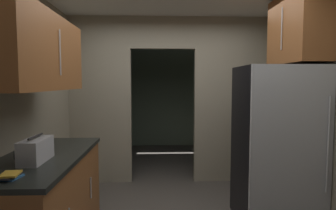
# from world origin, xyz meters

# --- Properties ---
(kitchen_partition) EXTENTS (3.14, 0.12, 2.60)m
(kitchen_partition) POSITION_xyz_m (0.04, 1.66, 1.39)
(kitchen_partition) COLOR gray
(kitchen_partition) RESTS_ON ground
(adjoining_room_shell) EXTENTS (3.14, 2.73, 2.60)m
(adjoining_room_shell) POSITION_xyz_m (0.00, 3.50, 1.30)
(adjoining_room_shell) COLOR slate
(adjoining_room_shell) RESTS_ON ground
(refrigerator) EXTENTS (0.84, 0.78, 1.76)m
(refrigerator) POSITION_xyz_m (1.14, 0.25, 0.88)
(refrigerator) COLOR black
(refrigerator) RESTS_ON ground
(lower_cabinet_run) EXTENTS (0.69, 1.66, 0.93)m
(lower_cabinet_run) POSITION_xyz_m (-1.23, -0.32, 0.47)
(lower_cabinet_run) COLOR brown
(lower_cabinet_run) RESTS_ON ground
(upper_cabinet_counterside) EXTENTS (0.36, 1.49, 0.66)m
(upper_cabinet_counterside) POSITION_xyz_m (-1.23, -0.32, 1.85)
(upper_cabinet_counterside) COLOR brown
(upper_cabinet_fridgeside) EXTENTS (0.36, 0.92, 0.79)m
(upper_cabinet_fridgeside) POSITION_xyz_m (1.39, 0.35, 2.19)
(upper_cabinet_fridgeside) COLOR brown
(boombox) EXTENTS (0.17, 0.38, 0.22)m
(boombox) POSITION_xyz_m (-1.20, -0.52, 1.03)
(boombox) COLOR #B2B2B7
(boombox) RESTS_ON lower_cabinet_run
(book_stack) EXTENTS (0.13, 0.17, 0.04)m
(book_stack) POSITION_xyz_m (-1.19, -0.95, 0.95)
(book_stack) COLOR #2D609E
(book_stack) RESTS_ON lower_cabinet_run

